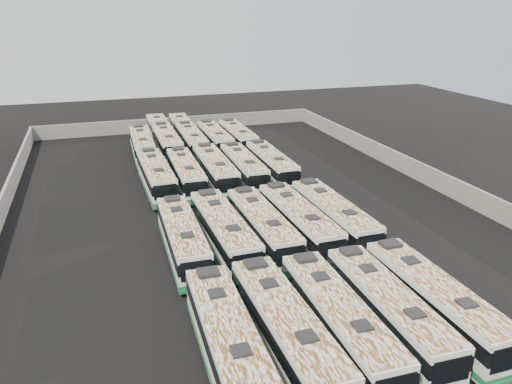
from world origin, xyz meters
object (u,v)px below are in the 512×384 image
(bus_front_center, at_px, (338,321))
(bus_back_left, at_px, (163,137))
(bus_midback_right, at_px, (243,168))
(bus_midfront_far_left, at_px, (182,238))
(bus_back_far_left, at_px, (142,145))
(bus_midfront_left, at_px, (224,232))
(bus_midfront_center, at_px, (262,227))
(bus_back_center, at_px, (187,136))
(bus_back_right, at_px, (215,139))
(bus_front_far_right, at_px, (433,301))
(bus_back_far_right, at_px, (238,137))
(bus_midback_far_right, at_px, (271,165))
(bus_midfront_far_right, at_px, (333,217))
(bus_midback_far_left, at_px, (156,176))
(bus_front_far_left, at_px, (228,343))
(bus_midback_center, at_px, (215,170))
(bus_front_left, at_px, (286,331))
(bus_midfront_right, at_px, (298,222))
(bus_front_right, at_px, (387,310))
(bus_midback_left, at_px, (186,174))

(bus_front_center, bearing_deg, bus_back_left, 95.13)
(bus_midback_right, bearing_deg, bus_midfront_far_left, -120.34)
(bus_midback_right, relative_size, bus_back_far_left, 1.01)
(bus_midfront_left, xyz_separation_m, bus_midfront_center, (3.35, 0.03, -0.05))
(bus_back_left, height_order, bus_back_center, bus_back_left)
(bus_back_right, bearing_deg, bus_midfront_far_left, -108.28)
(bus_front_far_right, distance_m, bus_back_far_left, 46.06)
(bus_back_far_right, bearing_deg, bus_back_left, 161.85)
(bus_midback_right, bearing_deg, bus_back_far_right, 77.51)
(bus_front_center, xyz_separation_m, bus_back_center, (0.08, 47.47, -0.02))
(bus_back_far_left, bearing_deg, bus_midback_far_right, -44.23)
(bus_front_far_right, distance_m, bus_midback_right, 30.45)
(bus_midback_far_right, height_order, bus_back_far_right, bus_midback_far_right)
(bus_back_far_right, bearing_deg, bus_midfront_far_right, -89.97)
(bus_midfront_far_right, bearing_deg, bus_back_center, 100.41)
(bus_front_center, relative_size, bus_midfront_left, 0.98)
(bus_front_center, distance_m, bus_midback_far_left, 31.03)
(bus_front_far_left, bearing_deg, bus_midfront_far_right, 47.93)
(bus_front_far_right, bearing_deg, bus_midback_center, 102.28)
(bus_midback_far_left, distance_m, bus_back_right, 17.15)
(bus_midback_center, bearing_deg, bus_midback_far_right, 1.90)
(bus_back_far_right, bearing_deg, bus_front_far_right, -89.92)
(bus_front_left, relative_size, bus_midfront_left, 1.00)
(bus_back_right, bearing_deg, bus_midfront_center, -96.15)
(bus_midback_center, bearing_deg, bus_midfront_left, -100.46)
(bus_midfront_right, distance_m, bus_back_right, 30.26)
(bus_midfront_far_left, height_order, bus_midfront_far_right, bus_midfront_far_right)
(bus_front_right, relative_size, bus_midfront_far_right, 0.97)
(bus_midback_far_right, bearing_deg, bus_front_center, -101.81)
(bus_midback_far_left, bearing_deg, bus_back_right, 53.35)
(bus_front_left, distance_m, bus_back_center, 47.57)
(bus_front_far_left, height_order, bus_back_left, bus_back_left)
(bus_midfront_left, xyz_separation_m, bus_midfront_right, (6.59, 0.00, -0.01))
(bus_front_left, xyz_separation_m, bus_back_far_right, (9.99, 44.27, -0.09))
(bus_midback_far_right, height_order, bus_back_center, bus_back_center)
(bus_front_left, bearing_deg, bus_back_far_right, 76.41)
(bus_midback_center, bearing_deg, bus_front_right, -82.76)
(bus_midback_far_left, relative_size, bus_midback_center, 0.99)
(bus_back_center, bearing_deg, bus_midback_left, -100.35)
(bus_front_right, height_order, bus_midback_far_right, bus_midback_far_right)
(bus_midback_center, relative_size, bus_back_center, 0.67)
(bus_midfront_far_left, height_order, bus_back_far_right, bus_midfront_far_left)
(bus_back_far_left, bearing_deg, bus_midfront_far_right, -64.72)
(bus_midfront_center, xyz_separation_m, bus_midback_right, (3.25, 16.29, -0.01))
(bus_back_center, xyz_separation_m, bus_back_right, (3.26, -3.20, -0.02))
(bus_front_far_right, bearing_deg, bus_midback_left, 108.10)
(bus_front_left, xyz_separation_m, bus_back_right, (6.63, 44.25, -0.08))
(bus_midfront_far_left, relative_size, bus_back_right, 1.00)
(bus_front_left, xyz_separation_m, bus_back_far_left, (-3.37, 44.14, -0.09))
(bus_front_right, xyz_separation_m, bus_midfront_right, (-0.08, 13.87, 0.06))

